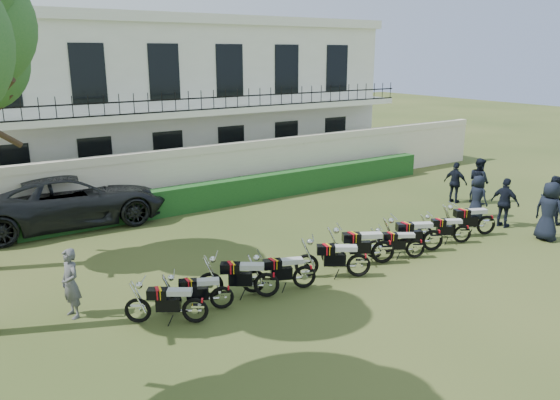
{
  "coord_description": "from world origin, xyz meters",
  "views": [
    {
      "loc": [
        -10.21,
        -11.29,
        5.87
      ],
      "look_at": [
        -0.78,
        2.71,
        1.28
      ],
      "focal_mm": 35.0,
      "sensor_mm": 36.0,
      "label": 1
    }
  ],
  "objects": [
    {
      "name": "suv",
      "position": [
        -6.07,
        7.99,
        0.91
      ],
      "size": [
        6.71,
        3.34,
        1.83
      ],
      "primitive_type": "imported",
      "rotation": [
        0.0,
        0.0,
        1.52
      ],
      "color": "black",
      "rests_on": "ground"
    },
    {
      "name": "officer_3",
      "position": [
        6.41,
        0.55,
        0.79
      ],
      "size": [
        0.51,
        0.78,
        1.58
      ],
      "primitive_type": "imported",
      "rotation": [
        0.0,
        0.0,
        1.58
      ],
      "color": "black",
      "rests_on": "ground"
    },
    {
      "name": "motorcycle_9",
      "position": [
        5.01,
        -0.88,
        0.52
      ],
      "size": [
        1.93,
        0.98,
        1.12
      ],
      "rotation": [
        0.0,
        0.0,
        1.16
      ],
      "color": "black",
      "rests_on": "ground"
    },
    {
      "name": "motorcycle_0",
      "position": [
        -5.61,
        -1.08,
        0.47
      ],
      "size": [
        1.6,
        1.12,
        1.02
      ],
      "rotation": [
        0.0,
        0.0,
        0.98
      ],
      "color": "black",
      "rests_on": "ground"
    },
    {
      "name": "ground",
      "position": [
        0.0,
        0.0,
        0.0
      ],
      "size": [
        100.0,
        100.0,
        0.0
      ],
      "primitive_type": "plane",
      "color": "#31441B",
      "rests_on": "ground"
    },
    {
      "name": "motorcycle_1",
      "position": [
        -4.78,
        -0.79,
        0.45
      ],
      "size": [
        1.65,
        0.87,
        0.97
      ],
      "rotation": [
        0.0,
        0.0,
        1.14
      ],
      "color": "black",
      "rests_on": "ground"
    },
    {
      "name": "officer_5",
      "position": [
        7.46,
        2.37,
        0.82
      ],
      "size": [
        0.61,
        1.03,
        1.64
      ],
      "primitive_type": "imported",
      "rotation": [
        0.0,
        0.0,
        1.8
      ],
      "color": "black",
      "rests_on": "ground"
    },
    {
      "name": "officer_1",
      "position": [
        8.07,
        -1.32,
        0.86
      ],
      "size": [
        0.83,
        0.97,
        1.72
      ],
      "primitive_type": "imported",
      "rotation": [
        0.0,
        0.0,
        1.81
      ],
      "color": "black",
      "rests_on": "ground"
    },
    {
      "name": "officer_0",
      "position": [
        6.23,
        -2.25,
        0.96
      ],
      "size": [
        0.61,
        0.94,
        1.92
      ],
      "primitive_type": "imported",
      "rotation": [
        0.0,
        0.0,
        1.57
      ],
      "color": "black",
      "rests_on": "ground"
    },
    {
      "name": "perimeter_wall",
      "position": [
        0.0,
        8.0,
        1.17
      ],
      "size": [
        30.0,
        0.35,
        2.3
      ],
      "color": "#EDDFC7",
      "rests_on": "ground"
    },
    {
      "name": "motorcycle_2",
      "position": [
        -3.58,
        -0.85,
        0.51
      ],
      "size": [
        1.72,
        1.22,
        1.1
      ],
      "rotation": [
        0.0,
        0.0,
        0.97
      ],
      "color": "black",
      "rests_on": "ground"
    },
    {
      "name": "motorcycle_8",
      "position": [
        3.69,
        -0.96,
        0.45
      ],
      "size": [
        1.59,
        0.99,
        0.98
      ],
      "rotation": [
        0.0,
        0.0,
        1.04
      ],
      "color": "black",
      "rests_on": "ground"
    },
    {
      "name": "officer_4",
      "position": [
        8.19,
        1.82,
        0.91
      ],
      "size": [
        0.92,
        1.05,
        1.83
      ],
      "primitive_type": "imported",
      "rotation": [
        0.0,
        0.0,
        1.27
      ],
      "color": "black",
      "rests_on": "ground"
    },
    {
      "name": "officer_2",
      "position": [
        6.29,
        -0.65,
        0.86
      ],
      "size": [
        0.52,
        1.05,
        1.73
      ],
      "primitive_type": "imported",
      "rotation": [
        0.0,
        0.0,
        1.67
      ],
      "color": "black",
      "rests_on": "ground"
    },
    {
      "name": "hedge",
      "position": [
        1.0,
        7.2,
        0.5
      ],
      "size": [
        18.0,
        0.6,
        1.0
      ],
      "primitive_type": "cube",
      "color": "#164018",
      "rests_on": "ground"
    },
    {
      "name": "building",
      "position": [
        0.0,
        13.96,
        3.71
      ],
      "size": [
        20.4,
        9.6,
        7.4
      ],
      "color": "white",
      "rests_on": "ground"
    },
    {
      "name": "motorcycle_7",
      "position": [
        2.36,
        -0.92,
        0.52
      ],
      "size": [
        1.9,
        1.06,
        1.13
      ],
      "rotation": [
        0.0,
        0.0,
        1.1
      ],
      "color": "black",
      "rests_on": "ground"
    },
    {
      "name": "motorcycle_6",
      "position": [
        1.48,
        -1.04,
        0.44
      ],
      "size": [
        1.53,
        1.01,
        0.96
      ],
      "rotation": [
        0.0,
        0.0,
        1.0
      ],
      "color": "black",
      "rests_on": "ground"
    },
    {
      "name": "inspector",
      "position": [
        -7.77,
        0.81,
        0.82
      ],
      "size": [
        0.51,
        0.66,
        1.63
      ],
      "primitive_type": "imported",
      "rotation": [
        0.0,
        0.0,
        -1.36
      ],
      "color": "#5B5C60",
      "rests_on": "ground"
    },
    {
      "name": "motorcycle_5",
      "position": [
        0.38,
        -0.82,
        0.54
      ],
      "size": [
        1.94,
        1.1,
        1.16
      ],
      "rotation": [
        0.0,
        0.0,
        1.09
      ],
      "color": "black",
      "rests_on": "ground"
    },
    {
      "name": "motorcycle_3",
      "position": [
        -2.49,
        -0.93,
        0.48
      ],
      "size": [
        1.82,
        0.85,
        1.04
      ],
      "rotation": [
        0.0,
        0.0,
        1.2
      ],
      "color": "black",
      "rests_on": "ground"
    },
    {
      "name": "motorcycle_4",
      "position": [
        -0.85,
        -1.16,
        0.51
      ],
      "size": [
        1.75,
        1.21,
        1.11
      ],
      "rotation": [
        0.0,
        0.0,
        0.98
      ],
      "color": "black",
      "rests_on": "ground"
    }
  ]
}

